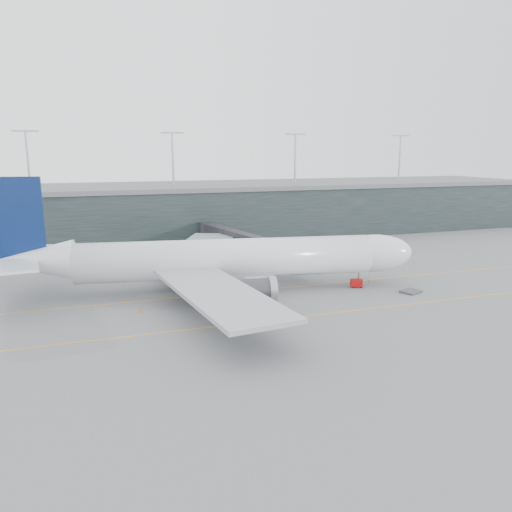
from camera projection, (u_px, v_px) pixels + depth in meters
name	position (u px, v px, depth m)	size (l,w,h in m)	color
ground	(195.00, 290.00, 89.73)	(320.00, 320.00, 0.00)	slate
taxiline_a	(200.00, 296.00, 86.03)	(160.00, 0.25, 0.02)	orange
taxiline_b	(224.00, 325.00, 71.22)	(160.00, 0.25, 0.02)	orange
taxiline_lead_main	(198.00, 264.00, 109.83)	(0.25, 60.00, 0.02)	orange
terminal	(151.00, 212.00, 141.86)	(240.00, 36.00, 29.00)	black
main_aircraft	(224.00, 260.00, 87.69)	(72.89, 67.77, 20.47)	silver
jet_bridge	(243.00, 237.00, 115.82)	(12.03, 43.86, 6.52)	#27272C
gse_cart	(356.00, 283.00, 91.23)	(2.52, 2.09, 1.47)	#A50B0C
baggage_dolly	(411.00, 291.00, 87.91)	(3.37, 2.70, 0.34)	#3C3B40
uld_a	(162.00, 273.00, 97.47)	(2.23, 1.81, 1.97)	#39393E
uld_b	(175.00, 272.00, 99.21)	(1.92, 1.60, 1.62)	#39393E
uld_c	(190.00, 270.00, 100.16)	(2.31, 1.87, 2.06)	#39393E
cone_nose	(369.00, 280.00, 95.06)	(0.40, 0.40, 0.64)	#F0590D
cone_wing_stbd	(271.00, 316.00, 74.27)	(0.40, 0.40, 0.63)	red
cone_wing_port	(226.00, 269.00, 104.39)	(0.41, 0.41, 0.65)	red
cone_tail	(141.00, 310.00, 76.93)	(0.42, 0.42, 0.67)	#FF4C0E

